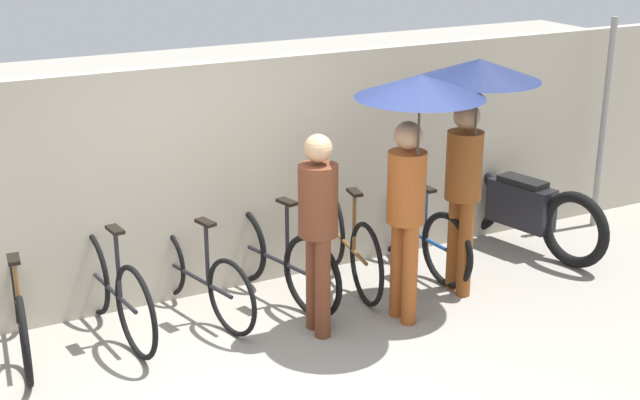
{
  "coord_description": "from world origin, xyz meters",
  "views": [
    {
      "loc": [
        -2.66,
        -5.1,
        3.46
      ],
      "look_at": [
        0.63,
        1.22,
        1.0
      ],
      "focal_mm": 50.0,
      "sensor_mm": 36.0,
      "label": 1
    }
  ],
  "objects_px": {
    "parked_bicycle_5": "(413,231)",
    "pedestrian_trailing": "(473,111)",
    "parked_bicycle_1": "(112,289)",
    "motorcycle": "(520,208)",
    "parked_bicycle_4": "(347,243)",
    "parked_bicycle_0": "(19,308)",
    "pedestrian_leading": "(318,219)",
    "pedestrian_center": "(415,130)",
    "parked_bicycle_3": "(275,257)",
    "parked_bicycle_2": "(196,275)"
  },
  "relations": [
    {
      "from": "pedestrian_leading",
      "to": "parked_bicycle_1",
      "type": "bearing_deg",
      "value": -23.99
    },
    {
      "from": "parked_bicycle_0",
      "to": "parked_bicycle_4",
      "type": "xyz_separation_m",
      "value": [
        2.94,
        -0.05,
        0.03
      ]
    },
    {
      "from": "pedestrian_leading",
      "to": "pedestrian_center",
      "type": "height_order",
      "value": "pedestrian_center"
    },
    {
      "from": "motorcycle",
      "to": "pedestrian_center",
      "type": "bearing_deg",
      "value": 103.08
    },
    {
      "from": "parked_bicycle_3",
      "to": "pedestrian_leading",
      "type": "relative_size",
      "value": 1.02
    },
    {
      "from": "pedestrian_trailing",
      "to": "parked_bicycle_4",
      "type": "bearing_deg",
      "value": -39.75
    },
    {
      "from": "pedestrian_trailing",
      "to": "motorcycle",
      "type": "height_order",
      "value": "pedestrian_trailing"
    },
    {
      "from": "motorcycle",
      "to": "parked_bicycle_3",
      "type": "bearing_deg",
      "value": 76.18
    },
    {
      "from": "parked_bicycle_1",
      "to": "parked_bicycle_5",
      "type": "relative_size",
      "value": 0.98
    },
    {
      "from": "parked_bicycle_3",
      "to": "parked_bicycle_4",
      "type": "distance_m",
      "value": 0.74
    },
    {
      "from": "parked_bicycle_2",
      "to": "pedestrian_center",
      "type": "height_order",
      "value": "pedestrian_center"
    },
    {
      "from": "parked_bicycle_5",
      "to": "pedestrian_center",
      "type": "distance_m",
      "value": 1.78
    },
    {
      "from": "parked_bicycle_2",
      "to": "parked_bicycle_3",
      "type": "relative_size",
      "value": 0.97
    },
    {
      "from": "pedestrian_center",
      "to": "parked_bicycle_2",
      "type": "bearing_deg",
      "value": -34.9
    },
    {
      "from": "parked_bicycle_5",
      "to": "pedestrian_leading",
      "type": "distance_m",
      "value": 1.75
    },
    {
      "from": "pedestrian_center",
      "to": "motorcycle",
      "type": "height_order",
      "value": "pedestrian_center"
    },
    {
      "from": "parked_bicycle_0",
      "to": "pedestrian_center",
      "type": "bearing_deg",
      "value": -103.22
    },
    {
      "from": "parked_bicycle_0",
      "to": "motorcycle",
      "type": "height_order",
      "value": "parked_bicycle_0"
    },
    {
      "from": "parked_bicycle_2",
      "to": "parked_bicycle_4",
      "type": "xyz_separation_m",
      "value": [
        1.47,
        -0.04,
        0.04
      ]
    },
    {
      "from": "parked_bicycle_1",
      "to": "motorcycle",
      "type": "bearing_deg",
      "value": -97.32
    },
    {
      "from": "parked_bicycle_2",
      "to": "parked_bicycle_0",
      "type": "bearing_deg",
      "value": 76.29
    },
    {
      "from": "pedestrian_center",
      "to": "pedestrian_trailing",
      "type": "height_order",
      "value": "pedestrian_trailing"
    },
    {
      "from": "parked_bicycle_5",
      "to": "motorcycle",
      "type": "height_order",
      "value": "parked_bicycle_5"
    },
    {
      "from": "parked_bicycle_5",
      "to": "motorcycle",
      "type": "distance_m",
      "value": 1.26
    },
    {
      "from": "parked_bicycle_4",
      "to": "pedestrian_leading",
      "type": "xyz_separation_m",
      "value": [
        -0.7,
        -0.77,
        0.6
      ]
    },
    {
      "from": "parked_bicycle_5",
      "to": "pedestrian_trailing",
      "type": "height_order",
      "value": "pedestrian_trailing"
    },
    {
      "from": "parked_bicycle_4",
      "to": "motorcycle",
      "type": "xyz_separation_m",
      "value": [
        1.99,
        -0.05,
        0.03
      ]
    },
    {
      "from": "parked_bicycle_4",
      "to": "parked_bicycle_5",
      "type": "bearing_deg",
      "value": -80.22
    },
    {
      "from": "parked_bicycle_2",
      "to": "motorcycle",
      "type": "height_order",
      "value": "parked_bicycle_2"
    },
    {
      "from": "parked_bicycle_4",
      "to": "pedestrian_trailing",
      "type": "distance_m",
      "value": 1.71
    },
    {
      "from": "parked_bicycle_0",
      "to": "parked_bicycle_5",
      "type": "xyz_separation_m",
      "value": [
        3.67,
        -0.04,
        0.01
      ]
    },
    {
      "from": "parked_bicycle_1",
      "to": "parked_bicycle_4",
      "type": "height_order",
      "value": "parked_bicycle_4"
    },
    {
      "from": "parked_bicycle_0",
      "to": "parked_bicycle_4",
      "type": "bearing_deg",
      "value": -85.15
    },
    {
      "from": "parked_bicycle_1",
      "to": "parked_bicycle_2",
      "type": "xyz_separation_m",
      "value": [
        0.73,
        0.04,
        -0.04
      ]
    },
    {
      "from": "pedestrian_leading",
      "to": "motorcycle",
      "type": "distance_m",
      "value": 2.84
    },
    {
      "from": "pedestrian_leading",
      "to": "parked_bicycle_2",
      "type": "bearing_deg",
      "value": -43.36
    },
    {
      "from": "parked_bicycle_0",
      "to": "parked_bicycle_1",
      "type": "height_order",
      "value": "parked_bicycle_0"
    },
    {
      "from": "parked_bicycle_1",
      "to": "parked_bicycle_3",
      "type": "relative_size",
      "value": 0.99
    },
    {
      "from": "parked_bicycle_0",
      "to": "parked_bicycle_2",
      "type": "height_order",
      "value": "parked_bicycle_0"
    },
    {
      "from": "parked_bicycle_4",
      "to": "pedestrian_leading",
      "type": "bearing_deg",
      "value": 146.47
    },
    {
      "from": "parked_bicycle_1",
      "to": "parked_bicycle_4",
      "type": "distance_m",
      "value": 2.2
    },
    {
      "from": "parked_bicycle_2",
      "to": "pedestrian_leading",
      "type": "distance_m",
      "value": 1.28
    },
    {
      "from": "parked_bicycle_4",
      "to": "pedestrian_center",
      "type": "xyz_separation_m",
      "value": [
        0.05,
        -0.98,
        1.29
      ]
    },
    {
      "from": "parked_bicycle_5",
      "to": "parked_bicycle_4",
      "type": "bearing_deg",
      "value": 87.46
    },
    {
      "from": "parked_bicycle_1",
      "to": "parked_bicycle_2",
      "type": "height_order",
      "value": "parked_bicycle_2"
    },
    {
      "from": "parked_bicycle_0",
      "to": "pedestrian_trailing",
      "type": "distance_m",
      "value": 4.04
    },
    {
      "from": "parked_bicycle_2",
      "to": "motorcycle",
      "type": "distance_m",
      "value": 3.46
    },
    {
      "from": "pedestrian_leading",
      "to": "parked_bicycle_5",
      "type": "bearing_deg",
      "value": -148.62
    },
    {
      "from": "parked_bicycle_3",
      "to": "pedestrian_center",
      "type": "distance_m",
      "value": 1.81
    },
    {
      "from": "pedestrian_leading",
      "to": "pedestrian_trailing",
      "type": "relative_size",
      "value": 0.78
    }
  ]
}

